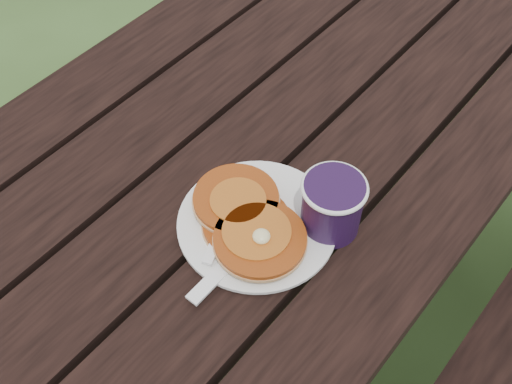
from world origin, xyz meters
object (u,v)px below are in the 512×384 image
Objects in this scene: plate at (257,224)px; coffee_cup at (332,203)px; picnic_table at (238,276)px; pancake_stack at (248,221)px.

coffee_cup is at bearing 40.58° from plate.
coffee_cup reaches higher than picnic_table.
plate is (0.12, -0.09, 0.39)m from picnic_table.
pancake_stack is 0.12m from coffee_cup.
plate is at bearing -35.38° from picnic_table.
coffee_cup reaches higher than plate.
plate is 0.03m from pancake_stack.
picnic_table is 0.41m from plate.
plate is 2.42× the size of coffee_cup.
pancake_stack is at bearing -40.95° from picnic_table.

